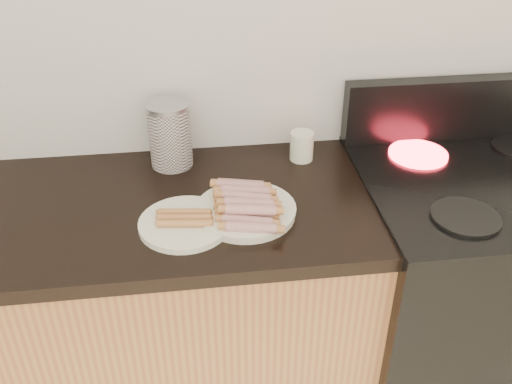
{
  "coord_description": "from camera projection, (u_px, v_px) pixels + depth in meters",
  "views": [
    {
      "loc": [
        -0.08,
        0.38,
        1.77
      ],
      "look_at": [
        0.08,
        1.62,
        0.96
      ],
      "focal_mm": 40.0,
      "sensor_mm": 36.0,
      "label": 1
    }
  ],
  "objects": [
    {
      "name": "wall_back",
      "position": [
        213.0,
        23.0,
        1.62
      ],
      "size": [
        4.0,
        0.04,
        2.6
      ],
      "primitive_type": "cube",
      "color": "silver",
      "rests_on": "ground"
    },
    {
      "name": "cabinet_base",
      "position": [
        4.0,
        342.0,
        1.76
      ],
      "size": [
        2.2,
        0.59,
        0.86
      ],
      "primitive_type": "cube",
      "color": "#A66F3C",
      "rests_on": "floor"
    },
    {
      "name": "main_plate",
      "position": [
        246.0,
        212.0,
        1.51
      ],
      "size": [
        0.33,
        0.33,
        0.02
      ],
      "primitive_type": "cylinder",
      "rotation": [
        0.0,
        0.0,
        0.31
      ],
      "color": "white",
      "rests_on": "counter_slab"
    },
    {
      "name": "burner_near_left",
      "position": [
        466.0,
        217.0,
        1.48
      ],
      "size": [
        0.18,
        0.18,
        0.01
      ],
      "primitive_type": "cylinder",
      "color": "black",
      "rests_on": "stove"
    },
    {
      "name": "side_plate",
      "position": [
        185.0,
        223.0,
        1.47
      ],
      "size": [
        0.31,
        0.31,
        0.02
      ],
      "primitive_type": "cylinder",
      "rotation": [
        0.0,
        0.0,
        -0.35
      ],
      "color": "white",
      "rests_on": "counter_slab"
    },
    {
      "name": "plain_sausages",
      "position": [
        184.0,
        218.0,
        1.46
      ],
      "size": [
        0.13,
        0.08,
        0.02
      ],
      "rotation": [
        0.0,
        0.0,
        -0.12
      ],
      "color": "#D98843",
      "rests_on": "side_plate"
    },
    {
      "name": "canister",
      "position": [
        170.0,
        135.0,
        1.69
      ],
      "size": [
        0.13,
        0.13,
        0.2
      ],
      "rotation": [
        0.0,
        0.0,
        0.33
      ],
      "color": "white",
      "rests_on": "counter_slab"
    },
    {
      "name": "stove_panel",
      "position": [
        461.0,
        108.0,
        1.83
      ],
      "size": [
        0.76,
        0.06,
        0.2
      ],
      "primitive_type": "cube",
      "color": "black",
      "rests_on": "stove"
    },
    {
      "name": "hotdog_pile",
      "position": [
        246.0,
        202.0,
        1.5
      ],
      "size": [
        0.13,
        0.27,
        0.05
      ],
      "rotation": [
        0.0,
        0.0,
        -0.27
      ],
      "color": "brown",
      "rests_on": "main_plate"
    },
    {
      "name": "burner_far_left",
      "position": [
        418.0,
        154.0,
        1.76
      ],
      "size": [
        0.18,
        0.18,
        0.01
      ],
      "primitive_type": "cylinder",
      "color": "#FF1E2D",
      "rests_on": "stove"
    },
    {
      "name": "mug",
      "position": [
        302.0,
        146.0,
        1.75
      ],
      "size": [
        0.09,
        0.09,
        0.09
      ],
      "primitive_type": "cylinder",
      "rotation": [
        0.0,
        0.0,
        0.28
      ],
      "color": "silver",
      "rests_on": "counter_slab"
    },
    {
      "name": "stove",
      "position": [
        465.0,
        297.0,
        1.89
      ],
      "size": [
        0.76,
        0.65,
        0.91
      ],
      "color": "black",
      "rests_on": "floor"
    }
  ]
}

